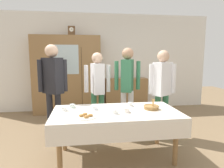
{
  "coord_description": "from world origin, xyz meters",
  "views": [
    {
      "loc": [
        -0.47,
        -2.99,
        1.54
      ],
      "look_at": [
        0.0,
        0.2,
        1.07
      ],
      "focal_mm": 31.49,
      "sensor_mm": 36.0,
      "label": 1
    }
  ],
  "objects_px": {
    "wall_cabinet": "(67,75)",
    "person_behind_table_left": "(127,81)",
    "tea_cup_mid_left": "(64,109)",
    "person_behind_table_right": "(53,82)",
    "book_stack": "(126,77)",
    "spoon_far_left": "(107,110)",
    "bread_basket": "(151,107)",
    "bookshelf_low": "(126,94)",
    "mantel_clock": "(72,31)",
    "dining_table": "(116,118)",
    "tea_cup_mid_right": "(127,111)",
    "pastry_plate": "(86,116)",
    "person_beside_shelf": "(97,84)",
    "tea_cup_front_edge": "(130,105)",
    "person_near_right_end": "(162,85)",
    "spoon_front_edge": "(143,114)",
    "tea_cup_far_right": "(72,106)",
    "tea_cup_near_right": "(115,112)",
    "tea_cup_back_edge": "(94,108)"
  },
  "relations": [
    {
      "from": "person_behind_table_left",
      "to": "person_near_right_end",
      "type": "xyz_separation_m",
      "value": [
        0.59,
        -0.34,
        -0.04
      ]
    },
    {
      "from": "tea_cup_mid_left",
      "to": "tea_cup_far_right",
      "type": "bearing_deg",
      "value": 54.85
    },
    {
      "from": "tea_cup_mid_right",
      "to": "spoon_far_left",
      "type": "xyz_separation_m",
      "value": [
        -0.27,
        0.17,
        -0.02
      ]
    },
    {
      "from": "bookshelf_low",
      "to": "bread_basket",
      "type": "distance_m",
      "value": 2.61
    },
    {
      "from": "bread_basket",
      "to": "bookshelf_low",
      "type": "bearing_deg",
      "value": 86.31
    },
    {
      "from": "bread_basket",
      "to": "spoon_far_left",
      "type": "xyz_separation_m",
      "value": [
        -0.68,
        0.05,
        -0.03
      ]
    },
    {
      "from": "person_beside_shelf",
      "to": "wall_cabinet",
      "type": "bearing_deg",
      "value": 115.4
    },
    {
      "from": "mantel_clock",
      "to": "person_behind_table_left",
      "type": "bearing_deg",
      "value": -53.93
    },
    {
      "from": "bread_basket",
      "to": "person_near_right_end",
      "type": "bearing_deg",
      "value": 55.65
    },
    {
      "from": "person_beside_shelf",
      "to": "tea_cup_mid_left",
      "type": "bearing_deg",
      "value": -120.65
    },
    {
      "from": "person_beside_shelf",
      "to": "person_behind_table_left",
      "type": "distance_m",
      "value": 0.6
    },
    {
      "from": "spoon_far_left",
      "to": "person_behind_table_left",
      "type": "xyz_separation_m",
      "value": [
        0.52,
        0.91,
        0.31
      ]
    },
    {
      "from": "dining_table",
      "to": "person_behind_table_left",
      "type": "bearing_deg",
      "value": 68.88
    },
    {
      "from": "spoon_far_left",
      "to": "person_beside_shelf",
      "type": "distance_m",
      "value": 1.03
    },
    {
      "from": "tea_cup_front_edge",
      "to": "person_beside_shelf",
      "type": "xyz_separation_m",
      "value": [
        -0.47,
        0.83,
        0.22
      ]
    },
    {
      "from": "person_beside_shelf",
      "to": "person_behind_table_right",
      "type": "bearing_deg",
      "value": -165.08
    },
    {
      "from": "tea_cup_mid_left",
      "to": "person_behind_table_right",
      "type": "relative_size",
      "value": 0.07
    },
    {
      "from": "tea_cup_near_right",
      "to": "person_near_right_end",
      "type": "relative_size",
      "value": 0.08
    },
    {
      "from": "book_stack",
      "to": "person_near_right_end",
      "type": "relative_size",
      "value": 0.13
    },
    {
      "from": "tea_cup_mid_right",
      "to": "bread_basket",
      "type": "height_order",
      "value": "bread_basket"
    },
    {
      "from": "tea_cup_front_edge",
      "to": "person_behind_table_right",
      "type": "relative_size",
      "value": 0.07
    },
    {
      "from": "spoon_far_left",
      "to": "person_behind_table_right",
      "type": "bearing_deg",
      "value": 138.91
    },
    {
      "from": "person_behind_table_right",
      "to": "person_near_right_end",
      "type": "height_order",
      "value": "person_behind_table_right"
    },
    {
      "from": "spoon_front_edge",
      "to": "spoon_far_left",
      "type": "distance_m",
      "value": 0.55
    },
    {
      "from": "person_behind_table_left",
      "to": "person_behind_table_right",
      "type": "bearing_deg",
      "value": -174.66
    },
    {
      "from": "pastry_plate",
      "to": "person_near_right_end",
      "type": "distance_m",
      "value": 1.7
    },
    {
      "from": "wall_cabinet",
      "to": "person_behind_table_left",
      "type": "xyz_separation_m",
      "value": [
        1.29,
        -1.57,
        0.01
      ]
    },
    {
      "from": "tea_cup_front_edge",
      "to": "pastry_plate",
      "type": "relative_size",
      "value": 0.46
    },
    {
      "from": "tea_cup_far_right",
      "to": "tea_cup_mid_left",
      "type": "bearing_deg",
      "value": -125.15
    },
    {
      "from": "wall_cabinet",
      "to": "person_beside_shelf",
      "type": "xyz_separation_m",
      "value": [
        0.7,
        -1.48,
        -0.06
      ]
    },
    {
      "from": "spoon_far_left",
      "to": "book_stack",
      "type": "bearing_deg",
      "value": 71.49
    },
    {
      "from": "mantel_clock",
      "to": "tea_cup_mid_left",
      "type": "height_order",
      "value": "mantel_clock"
    },
    {
      "from": "book_stack",
      "to": "tea_cup_back_edge",
      "type": "height_order",
      "value": "book_stack"
    },
    {
      "from": "mantel_clock",
      "to": "dining_table",
      "type": "bearing_deg",
      "value": -73.83
    },
    {
      "from": "tea_cup_mid_right",
      "to": "pastry_plate",
      "type": "xyz_separation_m",
      "value": [
        -0.59,
        -0.14,
        -0.01
      ]
    },
    {
      "from": "tea_cup_mid_right",
      "to": "person_behind_table_left",
      "type": "bearing_deg",
      "value": 76.86
    },
    {
      "from": "tea_cup_near_right",
      "to": "tea_cup_back_edge",
      "type": "height_order",
      "value": "same"
    },
    {
      "from": "tea_cup_near_right",
      "to": "person_behind_table_left",
      "type": "height_order",
      "value": "person_behind_table_left"
    },
    {
      "from": "wall_cabinet",
      "to": "spoon_far_left",
      "type": "xyz_separation_m",
      "value": [
        0.78,
        -2.48,
        -0.3
      ]
    },
    {
      "from": "pastry_plate",
      "to": "bread_basket",
      "type": "bearing_deg",
      "value": 14.83
    },
    {
      "from": "spoon_far_left",
      "to": "person_beside_shelf",
      "type": "relative_size",
      "value": 0.07
    },
    {
      "from": "book_stack",
      "to": "spoon_far_left",
      "type": "height_order",
      "value": "book_stack"
    },
    {
      "from": "tea_cup_near_right",
      "to": "tea_cup_mid_left",
      "type": "relative_size",
      "value": 1.0
    },
    {
      "from": "tea_cup_back_edge",
      "to": "book_stack",
      "type": "bearing_deg",
      "value": 67.42
    },
    {
      "from": "wall_cabinet",
      "to": "person_behind_table_left",
      "type": "bearing_deg",
      "value": -50.55
    },
    {
      "from": "dining_table",
      "to": "tea_cup_mid_left",
      "type": "distance_m",
      "value": 0.79
    },
    {
      "from": "dining_table",
      "to": "pastry_plate",
      "type": "distance_m",
      "value": 0.5
    },
    {
      "from": "person_behind_table_right",
      "to": "spoon_front_edge",
      "type": "bearing_deg",
      "value": -37.94
    },
    {
      "from": "dining_table",
      "to": "person_beside_shelf",
      "type": "bearing_deg",
      "value": 100.02
    },
    {
      "from": "tea_cup_mid_right",
      "to": "person_near_right_end",
      "type": "bearing_deg",
      "value": 41.49
    }
  ]
}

